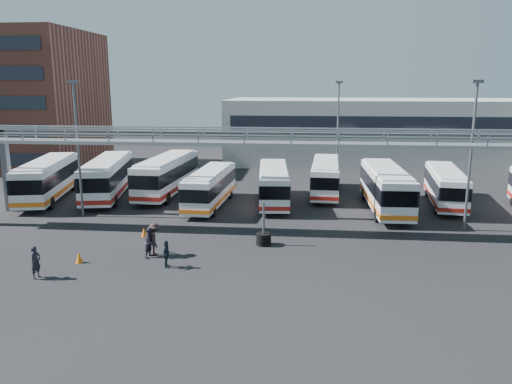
# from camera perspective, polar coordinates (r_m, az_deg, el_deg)

# --- Properties ---
(ground) EXTENTS (140.00, 140.00, 0.00)m
(ground) POSITION_cam_1_polar(r_m,az_deg,el_deg) (29.29, 3.58, -7.62)
(ground) COLOR black
(ground) RESTS_ON ground
(gantry) EXTENTS (51.40, 5.15, 7.10)m
(gantry) POSITION_cam_1_polar(r_m,az_deg,el_deg) (33.71, 4.10, 4.67)
(gantry) COLOR gray
(gantry) RESTS_ON ground
(apartment_building) EXTENTS (18.00, 15.00, 16.00)m
(apartment_building) POSITION_cam_1_polar(r_m,az_deg,el_deg) (67.34, -25.89, 9.42)
(apartment_building) COLOR brown
(apartment_building) RESTS_ON ground
(warehouse) EXTENTS (42.00, 14.00, 8.00)m
(warehouse) POSITION_cam_1_polar(r_m,az_deg,el_deg) (66.72, 15.37, 6.74)
(warehouse) COLOR #9E9E99
(warehouse) RESTS_ON ground
(light_pole_left) EXTENTS (0.70, 0.35, 10.21)m
(light_pole_left) POSITION_cam_1_polar(r_m,az_deg,el_deg) (39.59, -19.73, 5.44)
(light_pole_left) COLOR #4C4F54
(light_pole_left) RESTS_ON ground
(light_pole_mid) EXTENTS (0.70, 0.35, 10.21)m
(light_pole_mid) POSITION_cam_1_polar(r_m,az_deg,el_deg) (36.50, 23.41, 4.62)
(light_pole_mid) COLOR #4C4F54
(light_pole_mid) RESTS_ON ground
(light_pole_back) EXTENTS (0.70, 0.35, 10.21)m
(light_pole_back) POSITION_cam_1_polar(r_m,az_deg,el_deg) (49.80, 9.32, 7.26)
(light_pole_back) COLOR #4C4F54
(light_pole_back) RESTS_ON ground
(bus_0) EXTENTS (4.92, 11.76, 3.48)m
(bus_0) POSITION_cam_1_polar(r_m,az_deg,el_deg) (47.01, -22.68, 1.50)
(bus_0) COLOR white
(bus_0) RESTS_ON ground
(bus_1) EXTENTS (4.72, 11.81, 3.50)m
(bus_1) POSITION_cam_1_polar(r_m,az_deg,el_deg) (46.02, -16.56, 1.74)
(bus_1) COLOR white
(bus_1) RESTS_ON ground
(bus_2) EXTENTS (3.27, 11.58, 3.48)m
(bus_2) POSITION_cam_1_polar(r_m,az_deg,el_deg) (46.01, -10.13, 2.04)
(bus_2) COLOR white
(bus_2) RESTS_ON ground
(bus_3) EXTENTS (2.81, 10.09, 3.03)m
(bus_3) POSITION_cam_1_polar(r_m,az_deg,el_deg) (41.18, -5.27, 0.63)
(bus_3) COLOR white
(bus_3) RESTS_ON ground
(bus_4) EXTENTS (3.19, 10.41, 3.12)m
(bus_4) POSITION_cam_1_polar(r_m,az_deg,el_deg) (42.11, 2.04, 1.00)
(bus_4) COLOR white
(bus_4) RESTS_ON ground
(bus_5) EXTENTS (2.91, 10.38, 3.12)m
(bus_5) POSITION_cam_1_polar(r_m,az_deg,el_deg) (45.80, 7.96, 1.82)
(bus_5) COLOR white
(bus_5) RESTS_ON ground
(bus_6) EXTENTS (2.85, 11.38, 3.44)m
(bus_6) POSITION_cam_1_polar(r_m,az_deg,el_deg) (41.02, 14.60, 0.57)
(bus_6) COLOR white
(bus_6) RESTS_ON ground
(bus_7) EXTENTS (3.47, 10.21, 3.04)m
(bus_7) POSITION_cam_1_polar(r_m,az_deg,el_deg) (44.36, 20.81, 0.72)
(bus_7) COLOR white
(bus_7) RESTS_ON ground
(pedestrian_a) EXTENTS (0.54, 0.71, 1.76)m
(pedestrian_a) POSITION_cam_1_polar(r_m,az_deg,el_deg) (28.57, -23.87, -7.34)
(pedestrian_a) COLOR black
(pedestrian_a) RESTS_ON ground
(pedestrian_b) EXTENTS (0.90, 1.03, 1.78)m
(pedestrian_b) POSITION_cam_1_polar(r_m,az_deg,el_deg) (29.91, -11.95, -5.64)
(pedestrian_b) COLOR #24202D
(pedestrian_b) RESTS_ON ground
(pedestrian_c) EXTENTS (1.15, 1.44, 1.95)m
(pedestrian_c) POSITION_cam_1_polar(r_m,az_deg,el_deg) (30.16, -11.51, -5.30)
(pedestrian_c) COLOR #302022
(pedestrian_c) RESTS_ON ground
(pedestrian_d) EXTENTS (0.38, 0.91, 1.55)m
(pedestrian_d) POSITION_cam_1_polar(r_m,az_deg,el_deg) (28.11, -10.22, -6.99)
(pedestrian_d) COLOR #1A262F
(pedestrian_d) RESTS_ON ground
(cone_left) EXTENTS (0.44, 0.44, 0.65)m
(cone_left) POSITION_cam_1_polar(r_m,az_deg,el_deg) (30.24, -19.56, -7.03)
(cone_left) COLOR orange
(cone_left) RESTS_ON ground
(cone_right) EXTENTS (0.48, 0.48, 0.62)m
(cone_right) POSITION_cam_1_polar(r_m,az_deg,el_deg) (34.05, -12.68, -4.49)
(cone_right) COLOR orange
(cone_right) RESTS_ON ground
(tire_stack) EXTENTS (0.95, 0.95, 2.72)m
(tire_stack) POSITION_cam_1_polar(r_m,az_deg,el_deg) (31.51, 0.87, -5.26)
(tire_stack) COLOR black
(tire_stack) RESTS_ON ground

